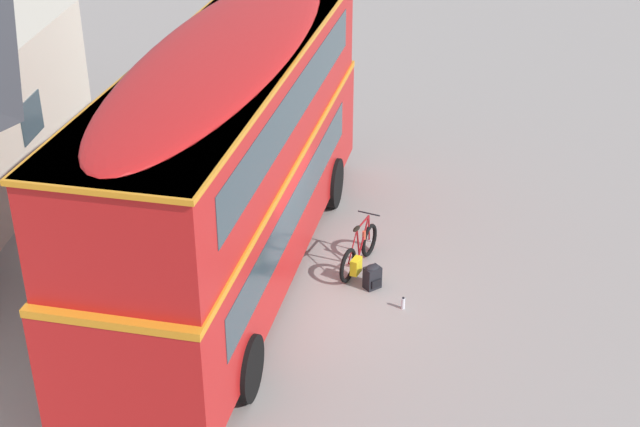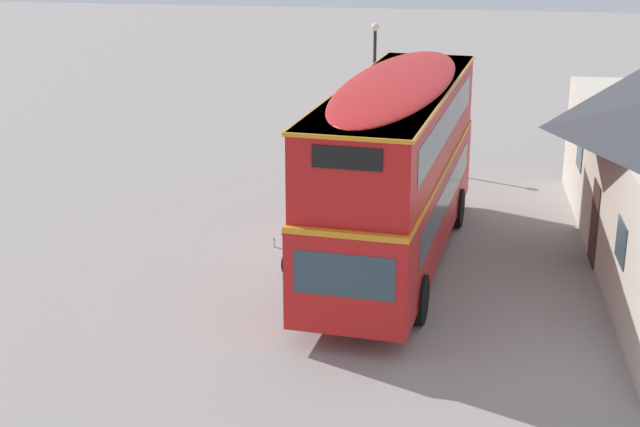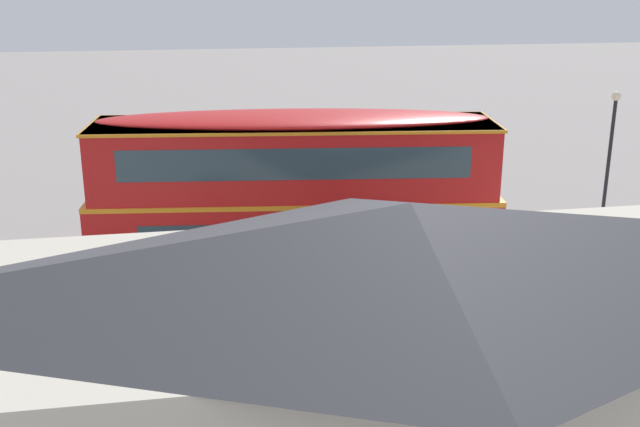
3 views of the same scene
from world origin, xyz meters
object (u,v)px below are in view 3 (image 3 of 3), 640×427
object	(u,v)px
water_bottle_clear_plastic	(304,240)
street_lamp	(610,153)
touring_bicycle	(267,244)
backpack_on_ground	(286,243)
double_decker_bus	(294,192)

from	to	relation	value
water_bottle_clear_plastic	street_lamp	bearing A→B (deg)	170.12
touring_bicycle	backpack_on_ground	size ratio (longest dim) A/B	3.39
water_bottle_clear_plastic	street_lamp	xyz separation A→B (m)	(-9.10, 1.58, 2.86)
double_decker_bus	water_bottle_clear_plastic	xyz separation A→B (m)	(-0.66, -3.23, -2.53)
double_decker_bus	backpack_on_ground	world-z (taller)	double_decker_bus
touring_bicycle	water_bottle_clear_plastic	distance (m)	1.58
double_decker_bus	water_bottle_clear_plastic	world-z (taller)	double_decker_bus
backpack_on_ground	double_decker_bus	bearing A→B (deg)	89.34
touring_bicycle	double_decker_bus	bearing A→B (deg)	104.37
backpack_on_ground	street_lamp	distance (m)	10.15
double_decker_bus	touring_bicycle	bearing A→B (deg)	-75.63
touring_bicycle	water_bottle_clear_plastic	xyz separation A→B (m)	(-1.25, -0.93, -0.26)
backpack_on_ground	street_lamp	size ratio (longest dim) A/B	0.10
double_decker_bus	street_lamp	bearing A→B (deg)	-170.43
double_decker_bus	backpack_on_ground	xyz separation A→B (m)	(-0.03, -2.62, -2.39)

